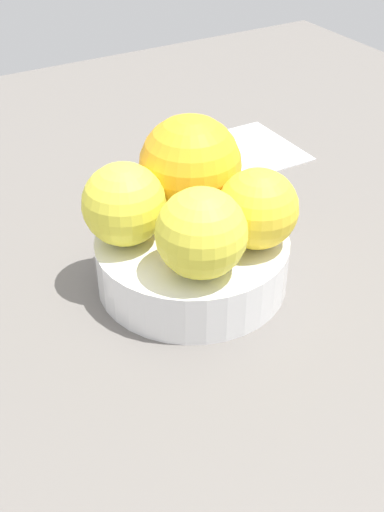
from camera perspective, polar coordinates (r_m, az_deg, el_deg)
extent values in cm
cube|color=#66605B|center=(55.35, 0.00, -2.98)|extent=(110.00, 110.00, 2.00)
cylinder|color=white|center=(54.50, 0.00, -1.85)|extent=(9.70, 9.70, 0.76)
cylinder|color=white|center=(53.46, 0.00, -0.37)|extent=(15.64, 15.64, 4.25)
sphere|color=#F9A823|center=(53.83, -0.14, 7.86)|extent=(8.43, 8.43, 8.43)
sphere|color=yellow|center=(46.80, 0.82, 1.99)|extent=(6.75, 6.75, 6.75)
sphere|color=yellow|center=(50.28, 5.73, 4.11)|extent=(6.32, 6.32, 6.32)
sphere|color=yellow|center=(50.63, -5.94, 4.50)|extent=(6.56, 6.56, 6.56)
cube|color=white|center=(75.17, 4.60, 9.15)|extent=(11.38, 11.38, 0.30)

